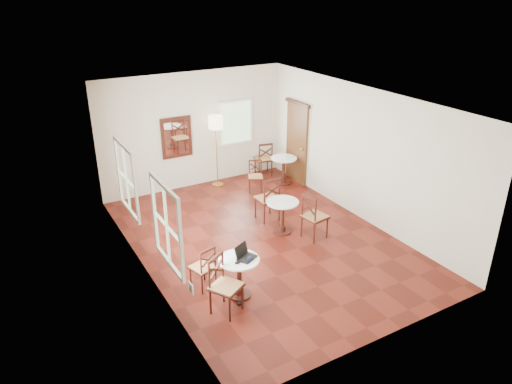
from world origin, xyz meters
TOP-DOWN VIEW (x-y plane):
  - ground at (0.00, 0.00)m, footprint 7.00×7.00m
  - room_shell at (-0.06, 0.27)m, footprint 5.02×7.02m
  - cafe_table_near at (-1.34, -1.46)m, footprint 0.70×0.70m
  - cafe_table_mid at (0.54, 0.10)m, footprint 0.70×0.70m
  - cafe_table_back at (2.05, 2.38)m, footprint 0.70×0.70m
  - chair_near_a at (-1.77, -0.93)m, footprint 0.48×0.48m
  - chair_near_b at (-1.74, -1.71)m, footprint 0.63×0.63m
  - chair_mid_a at (0.59, 0.78)m, footprint 0.49×0.49m
  - chair_mid_b at (0.98, -0.43)m, footprint 0.53×0.53m
  - chair_back_a at (1.90, 3.17)m, footprint 0.53×0.53m
  - chair_back_b at (1.16, 2.34)m, footprint 0.51×0.51m
  - floor_lamp at (0.46, 3.15)m, footprint 0.37×0.37m
  - laptop at (-1.24, -1.46)m, footprint 0.41×0.38m
  - mouse at (-1.43, -1.57)m, footprint 0.12×0.10m
  - navy_mug at (-1.22, -1.60)m, footprint 0.10×0.07m
  - water_glass at (-1.38, -1.44)m, footprint 0.05×0.05m
  - power_adapter at (-1.46, -1.68)m, footprint 0.10×0.06m

SIDE VIEW (x-z plane):
  - ground at x=0.00m, z-range 0.00..0.00m
  - power_adapter at x=-1.46m, z-range 0.00..0.04m
  - chair_back_b at x=1.16m, z-range 0.00..0.81m
  - chair_near_a at x=-1.77m, z-range 0.00..0.84m
  - cafe_table_back at x=2.05m, z-range 0.09..0.82m
  - cafe_table_mid at x=0.54m, z-range 0.09..0.83m
  - cafe_table_near at x=-1.34m, z-range 0.09..0.83m
  - chair_back_a at x=1.90m, z-range 0.00..0.97m
  - chair_near_b at x=-1.74m, z-range 0.00..1.00m
  - chair_mid_b at x=0.98m, z-range 0.00..1.01m
  - chair_mid_a at x=0.59m, z-range 0.00..1.05m
  - mouse at x=-1.43m, z-range 0.74..0.78m
  - navy_mug at x=-1.22m, z-range 0.74..0.82m
  - water_glass at x=-1.38m, z-range 0.74..0.83m
  - laptop at x=-1.24m, z-range 0.68..0.91m
  - floor_lamp at x=0.46m, z-range 0.66..2.56m
  - room_shell at x=-0.06m, z-range 0.38..3.39m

